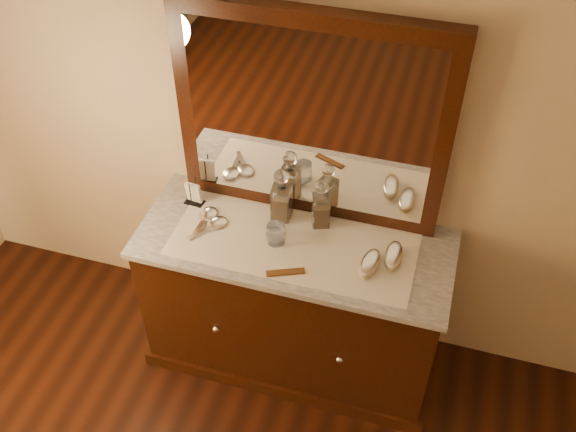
# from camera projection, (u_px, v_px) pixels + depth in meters

# --- Properties ---
(dresser_cabinet) EXTENTS (1.40, 0.55, 0.82)m
(dresser_cabinet) POSITION_uv_depth(u_px,v_px,m) (294.00, 304.00, 3.24)
(dresser_cabinet) COLOR black
(dresser_cabinet) RESTS_ON floor
(dresser_plinth) EXTENTS (1.46, 0.59, 0.08)m
(dresser_plinth) POSITION_uv_depth(u_px,v_px,m) (293.00, 347.00, 3.49)
(dresser_plinth) COLOR black
(dresser_plinth) RESTS_ON floor
(knob_left) EXTENTS (0.04, 0.04, 0.04)m
(knob_left) POSITION_uv_depth(u_px,v_px,m) (216.00, 329.00, 3.07)
(knob_left) COLOR silver
(knob_left) RESTS_ON dresser_cabinet
(knob_right) EXTENTS (0.04, 0.04, 0.04)m
(knob_right) POSITION_uv_depth(u_px,v_px,m) (340.00, 360.00, 2.95)
(knob_right) COLOR silver
(knob_right) RESTS_ON dresser_cabinet
(marble_top) EXTENTS (1.44, 0.59, 0.03)m
(marble_top) POSITION_uv_depth(u_px,v_px,m) (294.00, 244.00, 2.95)
(marble_top) COLOR silver
(marble_top) RESTS_ON dresser_cabinet
(mirror_frame) EXTENTS (1.20, 0.08, 1.00)m
(mirror_frame) POSITION_uv_depth(u_px,v_px,m) (311.00, 120.00, 2.76)
(mirror_frame) COLOR black
(mirror_frame) RESTS_ON marble_top
(mirror_glass) EXTENTS (1.06, 0.01, 0.86)m
(mirror_glass) POSITION_uv_depth(u_px,v_px,m) (309.00, 125.00, 2.74)
(mirror_glass) COLOR white
(mirror_glass) RESTS_ON marble_top
(lace_runner) EXTENTS (1.10, 0.45, 0.00)m
(lace_runner) POSITION_uv_depth(u_px,v_px,m) (293.00, 244.00, 2.92)
(lace_runner) COLOR white
(lace_runner) RESTS_ON marble_top
(pin_dish) EXTENTS (0.08, 0.08, 0.01)m
(pin_dish) POSITION_uv_depth(u_px,v_px,m) (274.00, 236.00, 2.95)
(pin_dish) COLOR silver
(pin_dish) RESTS_ON lace_runner
(comb) EXTENTS (0.17, 0.09, 0.01)m
(comb) POSITION_uv_depth(u_px,v_px,m) (285.00, 272.00, 2.79)
(comb) COLOR brown
(comb) RESTS_ON lace_runner
(napkin_rack) EXTENTS (0.10, 0.07, 0.14)m
(napkin_rack) POSITION_uv_depth(u_px,v_px,m) (194.00, 194.00, 3.09)
(napkin_rack) COLOR black
(napkin_rack) RESTS_ON marble_top
(decanter_left) EXTENTS (0.09, 0.09, 0.28)m
(decanter_left) POSITION_uv_depth(u_px,v_px,m) (282.00, 200.00, 2.98)
(decanter_left) COLOR #925A15
(decanter_left) RESTS_ON lace_runner
(decanter_right) EXTENTS (0.10, 0.10, 0.25)m
(decanter_right) POSITION_uv_depth(u_px,v_px,m) (321.00, 208.00, 2.95)
(decanter_right) COLOR #925A15
(decanter_right) RESTS_ON lace_runner
(brush_near) EXTENTS (0.09, 0.18, 0.05)m
(brush_near) POSITION_uv_depth(u_px,v_px,m) (370.00, 264.00, 2.80)
(brush_near) COLOR tan
(brush_near) RESTS_ON lace_runner
(brush_far) EXTENTS (0.08, 0.17, 0.05)m
(brush_far) POSITION_uv_depth(u_px,v_px,m) (393.00, 256.00, 2.83)
(brush_far) COLOR tan
(brush_far) RESTS_ON lace_runner
(hand_mirror_outer) EXTENTS (0.09, 0.22, 0.02)m
(hand_mirror_outer) POSITION_uv_depth(u_px,v_px,m) (207.00, 216.00, 3.04)
(hand_mirror_outer) COLOR silver
(hand_mirror_outer) RESTS_ON lace_runner
(hand_mirror_inner) EXTENTS (0.16, 0.21, 0.02)m
(hand_mirror_inner) POSITION_uv_depth(u_px,v_px,m) (214.00, 225.00, 3.00)
(hand_mirror_inner) COLOR silver
(hand_mirror_inner) RESTS_ON lace_runner
(tumblers) EXTENTS (0.08, 0.08, 0.10)m
(tumblers) POSITION_uv_depth(u_px,v_px,m) (276.00, 234.00, 2.90)
(tumblers) COLOR white
(tumblers) RESTS_ON lace_runner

